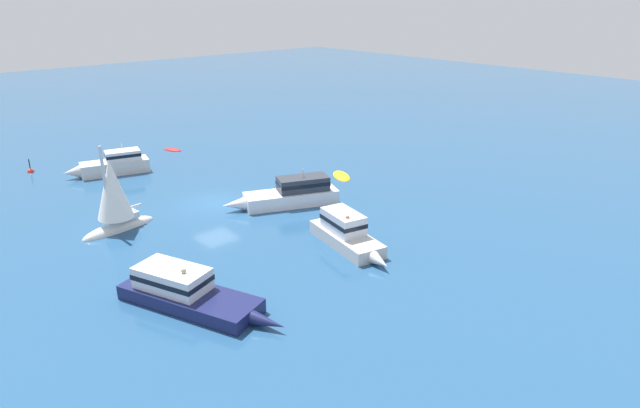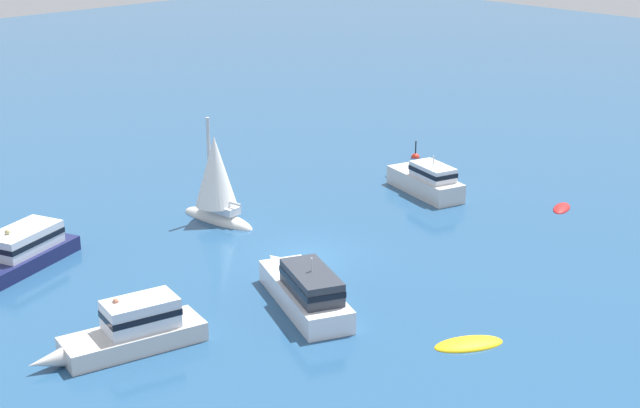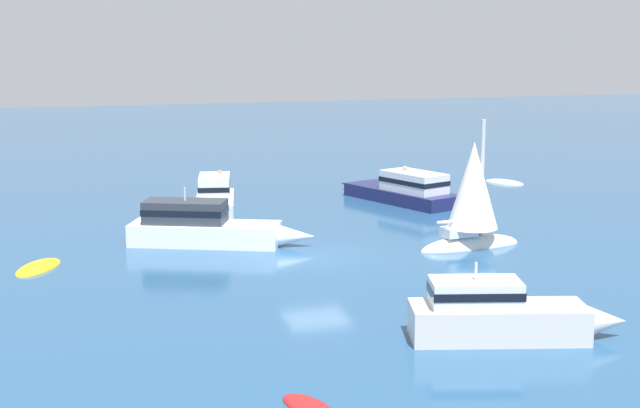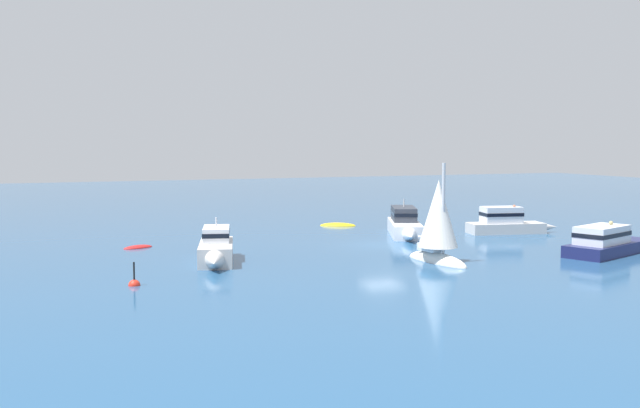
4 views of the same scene
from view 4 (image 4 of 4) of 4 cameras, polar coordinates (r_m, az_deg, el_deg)
ground_plane at (r=44.14m, az=4.99°, el=-3.29°), size 160.00×160.00×0.00m
cabin_cruiser at (r=51.31m, az=14.62°, el=-1.43°), size 6.60×2.87×2.01m
sailboat at (r=38.12m, az=9.37°, el=-1.78°), size 2.33×4.73×5.77m
cabin_cruiser_1 at (r=38.16m, az=-8.28°, el=-3.50°), size 2.96×6.39×2.29m
rib at (r=44.25m, az=-14.30°, el=-3.41°), size 2.02×1.41×0.35m
skiff at (r=54.17m, az=1.44°, el=-1.74°), size 2.93×2.31×0.46m
cabin_cruiser_2 at (r=43.59m, az=21.94°, el=-2.83°), size 8.33×4.49×1.90m
cabin_cruiser_3 at (r=49.00m, az=6.76°, el=-1.58°), size 4.29×7.62×2.40m
channel_buoy at (r=32.84m, az=-14.57°, el=-6.26°), size 0.53×0.53×1.31m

